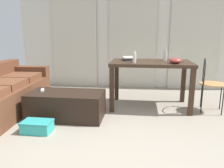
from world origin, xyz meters
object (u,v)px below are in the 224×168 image
object	(u,v)px
craft_table	(151,68)
scissors	(182,62)
bottle_far	(165,55)
book_stack	(129,58)
bowl	(175,61)
bottle_near	(134,58)
tv_remote_primary	(43,90)
coffee_table	(66,105)
shoebox	(37,126)
wire_chair	(209,79)

from	to	relation	value
craft_table	scissors	distance (m)	0.50
bottle_far	book_stack	size ratio (longest dim) A/B	0.69
craft_table	bowl	world-z (taller)	bowl
bottle_near	tv_remote_primary	size ratio (longest dim) A/B	1.15
bottle_far	scissors	xyz separation A→B (m)	(0.25, -0.20, -0.09)
craft_table	scissors	xyz separation A→B (m)	(0.49, -0.03, 0.11)
coffee_table	tv_remote_primary	size ratio (longest dim) A/B	6.52
bottle_far	bowl	xyz separation A→B (m)	(0.11, -0.39, -0.05)
bottle_far	bowl	size ratio (longest dim) A/B	1.14
scissors	tv_remote_primary	bearing A→B (deg)	-163.38
bottle_far	shoebox	distance (m)	2.32
coffee_table	scissors	world-z (taller)	scissors
bottle_far	wire_chair	bearing A→B (deg)	-22.38
bottle_far	scissors	size ratio (longest dim) A/B	2.20
wire_chair	tv_remote_primary	distance (m)	2.57
bottle_near	wire_chair	bearing A→B (deg)	6.37
coffee_table	wire_chair	distance (m)	2.24
wire_chair	shoebox	xyz separation A→B (m)	(-2.34, -1.11, -0.45)
bottle_near	bowl	distance (m)	0.62
scissors	coffee_table	bearing A→B (deg)	-159.24
bowl	coffee_table	bearing A→B (deg)	-163.61
craft_table	tv_remote_primary	world-z (taller)	craft_table
coffee_table	scissors	bearing A→B (deg)	20.76
wire_chair	coffee_table	bearing A→B (deg)	-164.75
craft_table	wire_chair	world-z (taller)	wire_chair
coffee_table	bottle_near	distance (m)	1.26
wire_chair	scissors	distance (m)	0.49
craft_table	bowl	size ratio (longest dim) A/B	6.94
bottle_far	scissors	distance (m)	0.33
wire_chair	book_stack	size ratio (longest dim) A/B	2.74
shoebox	wire_chair	bearing A→B (deg)	25.42
tv_remote_primary	scissors	bearing A→B (deg)	-5.42
bowl	book_stack	size ratio (longest dim) A/B	0.61
bottle_near	shoebox	distance (m)	1.72
craft_table	book_stack	world-z (taller)	book_stack
coffee_table	craft_table	size ratio (longest dim) A/B	0.83
shoebox	bowl	bearing A→B (deg)	29.07
coffee_table	tv_remote_primary	distance (m)	0.42
coffee_table	scissors	xyz separation A→B (m)	(1.72, 0.65, 0.58)
book_stack	tv_remote_primary	xyz separation A→B (m)	(-1.24, -0.79, -0.41)
bowl	shoebox	size ratio (longest dim) A/B	0.51
coffee_table	bottle_near	world-z (taller)	bottle_near
shoebox	bottle_far	bearing A→B (deg)	39.44
coffee_table	bottle_far	bearing A→B (deg)	30.04
bowl	tv_remote_primary	world-z (taller)	bowl
tv_remote_primary	bowl	bearing A→B (deg)	-9.42
coffee_table	book_stack	bearing A→B (deg)	43.23
wire_chair	scissors	xyz separation A→B (m)	(-0.41, 0.07, 0.25)
wire_chair	bowl	bearing A→B (deg)	-168.11
tv_remote_primary	bottle_near	bearing A→B (deg)	-4.49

